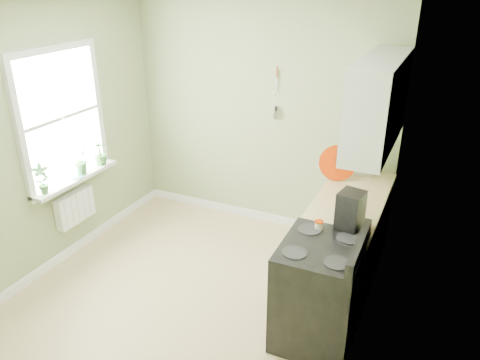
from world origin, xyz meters
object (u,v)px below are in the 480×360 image
at_px(stand_mixer, 365,157).
at_px(kettle, 342,163).
at_px(coffee_maker, 350,211).
at_px(stove, 319,292).

distance_m(stand_mixer, kettle, 0.26).
height_order(kettle, coffee_maker, coffee_maker).
xyz_separation_m(stove, stand_mixer, (-0.02, 1.69, 0.61)).
bearing_deg(stove, kettle, 98.40).
distance_m(stove, stand_mixer, 1.79).
height_order(stove, stand_mixer, stand_mixer).
bearing_deg(stove, coffee_maker, 72.31).
bearing_deg(kettle, stove, -81.60).
height_order(stove, kettle, kettle).
xyz_separation_m(kettle, coffee_maker, (0.35, -1.17, 0.06)).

